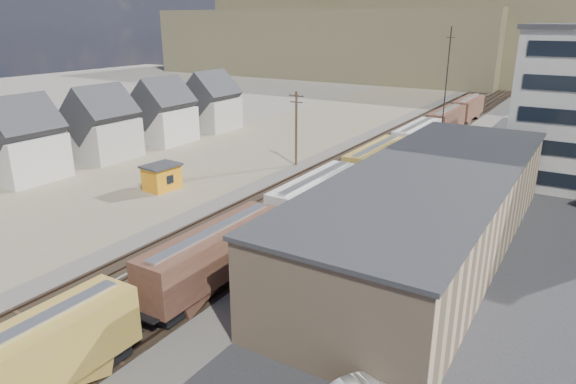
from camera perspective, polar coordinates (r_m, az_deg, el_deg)
The scene contains 12 objects.
ground at distance 36.01m, azimuth -23.24°, elevation -14.79°, with size 300.00×300.00×0.00m, color #6B6356.
ballast_bed at distance 73.50m, azimuth 9.84°, elevation 3.47°, with size 18.00×200.00×0.06m, color #4C4742.
dirt_yard at distance 74.99m, azimuth -7.48°, elevation 3.88°, with size 24.00×180.00×0.03m, color #71674E.
asphalt_lot at distance 54.61m, azimuth 25.39°, elevation -3.51°, with size 26.00×120.00×0.04m, color #232326.
rail_tracks at distance 73.67m, azimuth 9.45°, elevation 3.59°, with size 11.40×200.00×0.24m.
freight_train at distance 55.95m, azimuth 6.83°, elevation 1.74°, with size 3.00×119.74×4.46m.
warehouse at distance 45.20m, azimuth 15.60°, elevation -1.83°, with size 12.40×40.40×7.25m.
utility_pole_north at distance 68.94m, azimuth 0.92°, elevation 7.24°, with size 2.20×0.32×10.00m.
radio_mast at distance 79.28m, azimuth 17.09°, elevation 10.74°, with size 1.20×0.16×18.00m.
townhouse_row at distance 74.21m, azimuth -23.57°, elevation 5.75°, with size 8.15×68.16×10.47m.
hills_north at distance 185.86m, azimuth 24.64°, elevation 15.56°, with size 265.00×80.00×32.00m.
maintenance_shed at distance 61.45m, azimuth -13.85°, elevation 1.65°, with size 3.51×4.37×3.02m.
Camera 1 is at (26.07, -16.06, 18.94)m, focal length 32.00 mm.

